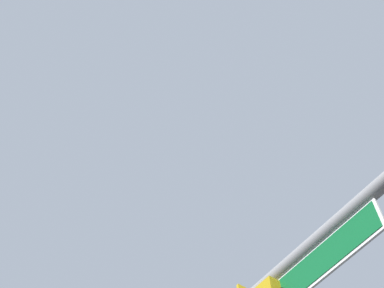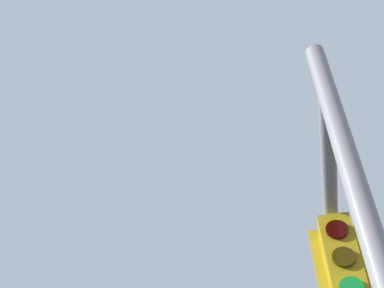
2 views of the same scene
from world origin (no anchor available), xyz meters
The scene contains 0 objects.
Camera 1 is at (-6.37, -2.97, 1.66)m, focal length 50.00 mm.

